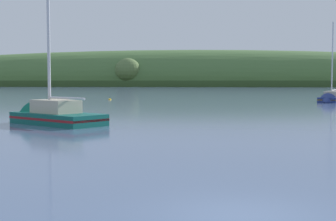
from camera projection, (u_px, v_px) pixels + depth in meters
ground at (243, 216)px, 11.26m from camera, size 1400.00×1400.00×0.00m
far_shoreline_hill at (181, 86)px, 279.98m from camera, size 598.89×122.47×43.05m
sailboat_near_mooring at (49, 119)px, 35.66m from camera, size 9.12×7.02×14.04m
sailboat_far_left at (331, 100)px, 70.47m from camera, size 5.59×8.09×13.14m
mooring_buoy_off_fishing_boat at (110, 100)px, 79.85m from camera, size 0.51×0.51×0.59m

